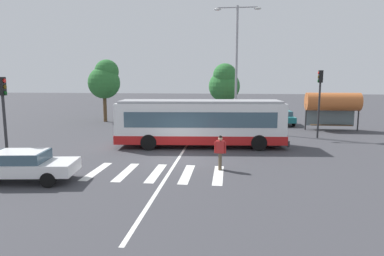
{
  "coord_description": "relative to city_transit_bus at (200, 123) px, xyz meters",
  "views": [
    {
      "loc": [
        2.72,
        -18.17,
        4.49
      ],
      "look_at": [
        0.33,
        3.17,
        1.3
      ],
      "focal_mm": 31.52,
      "sensor_mm": 36.0,
      "label": 1
    }
  ],
  "objects": [
    {
      "name": "parked_car_red",
      "position": [
        1.72,
        11.66,
        -0.82
      ],
      "size": [
        1.96,
        4.55,
        1.35
      ],
      "color": "black",
      "rests_on": "ground_plane"
    },
    {
      "name": "bus_stop_shelter",
      "position": [
        10.67,
        8.29,
        0.83
      ],
      "size": [
        4.48,
        1.54,
        3.25
      ],
      "color": "#28282B",
      "rests_on": "ground_plane"
    },
    {
      "name": "ground_plane",
      "position": [
        -0.83,
        -3.61,
        -1.59
      ],
      "size": [
        160.0,
        160.0,
        0.0
      ],
      "primitive_type": "plane",
      "color": "#3D3D42"
    },
    {
      "name": "city_transit_bus",
      "position": [
        0.0,
        0.0,
        0.0
      ],
      "size": [
        11.15,
        3.49,
        3.06
      ],
      "color": "black",
      "rests_on": "ground_plane"
    },
    {
      "name": "background_tree_right",
      "position": [
        1.23,
        18.04,
        2.31
      ],
      "size": [
        3.66,
        3.66,
        6.18
      ],
      "color": "brown",
      "rests_on": "ground_plane"
    },
    {
      "name": "traffic_light_near_corner",
      "position": [
        -9.23,
        -6.31,
        1.47
      ],
      "size": [
        0.33,
        0.32,
        4.54
      ],
      "color": "#28282B",
      "rests_on": "ground_plane"
    },
    {
      "name": "lane_center_line",
      "position": [
        -0.94,
        -1.61,
        -1.58
      ],
      "size": [
        0.16,
        24.0,
        0.01
      ],
      "primitive_type": "cube",
      "color": "silver",
      "rests_on": "ground_plane"
    },
    {
      "name": "background_tree_left",
      "position": [
        -10.87,
        11.83,
        2.74
      ],
      "size": [
        3.26,
        3.26,
        6.38
      ],
      "color": "brown",
      "rests_on": "ground_plane"
    },
    {
      "name": "crosswalk_painted_stripes",
      "position": [
        -1.55,
        -6.49,
        -1.58
      ],
      "size": [
        6.37,
        3.21,
        0.01
      ],
      "color": "silver",
      "rests_on": "ground_plane"
    },
    {
      "name": "parked_car_blue",
      "position": [
        -1.02,
        11.92,
        -0.82
      ],
      "size": [
        2.07,
        4.59,
        1.35
      ],
      "color": "black",
      "rests_on": "ground_plane"
    },
    {
      "name": "parked_car_champagne",
      "position": [
        4.28,
        11.69,
        -0.82
      ],
      "size": [
        1.93,
        4.53,
        1.35
      ],
      "color": "black",
      "rests_on": "ground_plane"
    },
    {
      "name": "parked_car_black",
      "position": [
        -6.27,
        11.32,
        -0.82
      ],
      "size": [
        2.05,
        4.59,
        1.35
      ],
      "color": "black",
      "rests_on": "ground_plane"
    },
    {
      "name": "traffic_light_far_corner",
      "position": [
        8.5,
        4.18,
        1.78
      ],
      "size": [
        0.33,
        0.32,
        5.05
      ],
      "color": "#28282B",
      "rests_on": "ground_plane"
    },
    {
      "name": "twin_arm_street_lamp",
      "position": [
        2.39,
        7.03,
        4.61
      ],
      "size": [
        3.83,
        0.32,
        10.35
      ],
      "color": "#939399",
      "rests_on": "ground_plane"
    },
    {
      "name": "parked_car_teal",
      "position": [
        6.99,
        11.69,
        -0.82
      ],
      "size": [
        2.01,
        4.57,
        1.35
      ],
      "color": "black",
      "rests_on": "ground_plane"
    },
    {
      "name": "parked_car_white",
      "position": [
        -3.73,
        11.76,
        -0.82
      ],
      "size": [
        1.88,
        4.5,
        1.35
      ],
      "color": "black",
      "rests_on": "ground_plane"
    },
    {
      "name": "pedestrian_crossing_street",
      "position": [
        1.46,
        -5.55,
        -0.62
      ],
      "size": [
        0.58,
        0.33,
        1.72
      ],
      "color": "brown",
      "rests_on": "ground_plane"
    },
    {
      "name": "foreground_sedan",
      "position": [
        -7.05,
        -8.44,
        -0.82
      ],
      "size": [
        4.71,
        2.41,
        1.35
      ],
      "color": "black",
      "rests_on": "ground_plane"
    }
  ]
}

